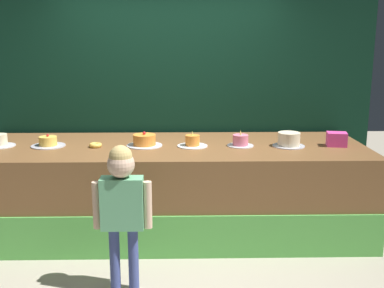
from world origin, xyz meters
name	(u,v)px	position (x,y,z in m)	size (l,w,h in m)	color
ground_plane	(168,258)	(0.00, 0.00, 0.00)	(12.00, 12.00, 0.00)	#ADA38E
stage_platform	(169,188)	(0.00, 0.66, 0.45)	(3.98, 1.35, 0.91)	brown
curtain_backdrop	(170,97)	(0.00, 1.43, 1.31)	(4.64, 0.08, 2.61)	black
child_figure	(122,199)	(-0.32, -0.54, 0.77)	(0.46, 0.21, 1.19)	#3F4C8C
pink_box	(337,139)	(1.69, 0.59, 0.98)	(0.19, 0.15, 0.14)	#F545A4
donut	(95,145)	(-0.72, 0.59, 0.93)	(0.13, 0.13, 0.04)	#F2BF4C
cake_far_left	(0,141)	(-1.69, 0.65, 0.96)	(0.30, 0.30, 0.18)	silver
cake_left	(48,142)	(-1.21, 0.64, 0.95)	(0.34, 0.34, 0.13)	silver
cake_center_left	(144,141)	(-0.24, 0.64, 0.97)	(0.36, 0.36, 0.15)	silver
cake_center_right	(192,142)	(0.24, 0.61, 0.96)	(0.30, 0.30, 0.16)	white
cake_right	(240,141)	(0.72, 0.61, 0.96)	(0.26, 0.26, 0.17)	silver
cake_far_right	(289,140)	(1.21, 0.59, 0.98)	(0.32, 0.32, 0.14)	silver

